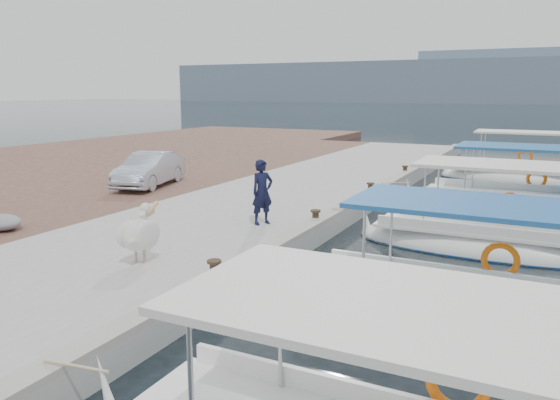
# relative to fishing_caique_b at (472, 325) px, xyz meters

# --- Properties ---
(ground) EXTENTS (400.00, 400.00, 0.00)m
(ground) POSITION_rel_fishing_caique_b_xyz_m (-4.29, 2.74, -0.12)
(ground) COLOR black
(ground) RESTS_ON ground
(concrete_quay) EXTENTS (6.00, 40.00, 0.50)m
(concrete_quay) POSITION_rel_fishing_caique_b_xyz_m (-7.29, 7.74, 0.13)
(concrete_quay) COLOR #9D9C97
(concrete_quay) RESTS_ON ground
(quay_curb) EXTENTS (0.44, 40.00, 0.12)m
(quay_curb) POSITION_rel_fishing_caique_b_xyz_m (-4.51, 7.74, 0.44)
(quay_curb) COLOR #9D978B
(quay_curb) RESTS_ON concrete_quay
(cobblestone_strip) EXTENTS (4.00, 40.00, 0.50)m
(cobblestone_strip) POSITION_rel_fishing_caique_b_xyz_m (-12.29, 7.74, 0.13)
(cobblestone_strip) COLOR brown
(cobblestone_strip) RESTS_ON ground
(fishing_caique_b) EXTENTS (7.40, 2.31, 2.83)m
(fishing_caique_b) POSITION_rel_fishing_caique_b_xyz_m (0.00, 0.00, 0.00)
(fishing_caique_b) COLOR white
(fishing_caique_b) RESTS_ON ground
(fishing_caique_c) EXTENTS (6.93, 2.41, 2.83)m
(fishing_caique_c) POSITION_rel_fishing_caique_b_xyz_m (-0.24, 5.35, 0.00)
(fishing_caique_c) COLOR white
(fishing_caique_c) RESTS_ON ground
(fishing_caique_d) EXTENTS (7.99, 2.57, 2.83)m
(fishing_caique_d) POSITION_rel_fishing_caique_b_xyz_m (0.40, 10.38, 0.06)
(fishing_caique_d) COLOR white
(fishing_caique_d) RESTS_ON ground
(fishing_caique_e) EXTENTS (6.61, 2.20, 2.83)m
(fishing_caique_e) POSITION_rel_fishing_caique_b_xyz_m (-0.39, 17.57, 0.00)
(fishing_caique_e) COLOR white
(fishing_caique_e) RESTS_ON ground
(mooring_bollards) EXTENTS (0.28, 20.28, 0.33)m
(mooring_bollards) POSITION_rel_fishing_caique_b_xyz_m (-4.64, 4.24, 0.57)
(mooring_bollards) COLOR black
(mooring_bollards) RESTS_ON concrete_quay
(pelican) EXTENTS (0.78, 1.52, 1.18)m
(pelican) POSITION_rel_fishing_caique_b_xyz_m (-6.53, -0.66, 0.98)
(pelican) COLOR tan
(pelican) RESTS_ON concrete_quay
(fisherman) EXTENTS (0.67, 0.75, 1.73)m
(fisherman) POSITION_rel_fishing_caique_b_xyz_m (-5.81, 3.37, 1.24)
(fisherman) COLOR black
(fisherman) RESTS_ON concrete_quay
(parked_car) EXTENTS (2.22, 4.02, 1.26)m
(parked_car) POSITION_rel_fishing_caique_b_xyz_m (-12.41, 6.74, 1.00)
(parked_car) COLOR silver
(parked_car) RESTS_ON cobblestone_strip
(tarp_bundle) EXTENTS (1.10, 0.90, 0.40)m
(tarp_bundle) POSITION_rel_fishing_caique_b_xyz_m (-11.50, -0.18, 0.58)
(tarp_bundle) COLOR gray
(tarp_bundle) RESTS_ON cobblestone_strip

